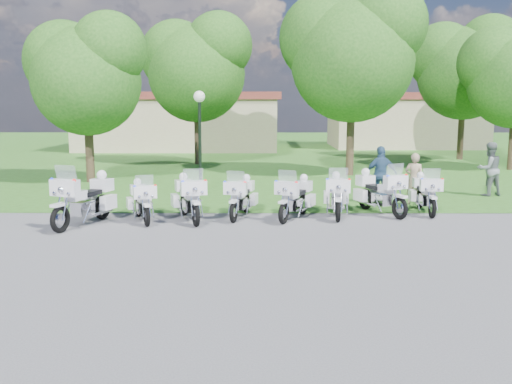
{
  "coord_description": "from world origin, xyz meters",
  "views": [
    {
      "loc": [
        -0.2,
        -14.26,
        3.38
      ],
      "look_at": [
        -0.29,
        1.2,
        0.95
      ],
      "focal_mm": 40.0,
      "sensor_mm": 36.0,
      "label": 1
    }
  ],
  "objects_px": {
    "motorcycle_1": "(141,200)",
    "motorcycle_6": "(379,192)",
    "motorcycle_7": "(425,193)",
    "bystander_a": "(414,179)",
    "motorcycle_3": "(241,196)",
    "motorcycle_4": "(296,197)",
    "motorcycle_2": "(189,197)",
    "lamp_post": "(200,115)",
    "bystander_c": "(381,175)",
    "motorcycle_0": "(85,199)",
    "bystander_b": "(489,169)",
    "motorcycle_5": "(337,195)"
  },
  "relations": [
    {
      "from": "bystander_b",
      "to": "motorcycle_6",
      "type": "bearing_deg",
      "value": 20.59
    },
    {
      "from": "lamp_post",
      "to": "bystander_c",
      "type": "height_order",
      "value": "lamp_post"
    },
    {
      "from": "bystander_b",
      "to": "bystander_c",
      "type": "xyz_separation_m",
      "value": [
        -4.26,
        -1.55,
        -0.01
      ]
    },
    {
      "from": "motorcycle_4",
      "to": "bystander_a",
      "type": "height_order",
      "value": "bystander_a"
    },
    {
      "from": "motorcycle_6",
      "to": "motorcycle_4",
      "type": "bearing_deg",
      "value": -8.57
    },
    {
      "from": "motorcycle_7",
      "to": "bystander_b",
      "type": "relative_size",
      "value": 1.11
    },
    {
      "from": "motorcycle_0",
      "to": "bystander_c",
      "type": "distance_m",
      "value": 9.61
    },
    {
      "from": "bystander_a",
      "to": "motorcycle_2",
      "type": "bearing_deg",
      "value": 44.25
    },
    {
      "from": "motorcycle_3",
      "to": "motorcycle_4",
      "type": "distance_m",
      "value": 1.62
    },
    {
      "from": "lamp_post",
      "to": "bystander_c",
      "type": "bearing_deg",
      "value": -25.5
    },
    {
      "from": "motorcycle_2",
      "to": "motorcycle_4",
      "type": "relative_size",
      "value": 1.09
    },
    {
      "from": "motorcycle_3",
      "to": "motorcycle_5",
      "type": "height_order",
      "value": "motorcycle_5"
    },
    {
      "from": "motorcycle_2",
      "to": "motorcycle_3",
      "type": "bearing_deg",
      "value": 178.93
    },
    {
      "from": "motorcycle_1",
      "to": "lamp_post",
      "type": "bearing_deg",
      "value": -120.94
    },
    {
      "from": "motorcycle_5",
      "to": "bystander_c",
      "type": "height_order",
      "value": "bystander_c"
    },
    {
      "from": "motorcycle_3",
      "to": "motorcycle_7",
      "type": "relative_size",
      "value": 0.99
    },
    {
      "from": "lamp_post",
      "to": "motorcycle_0",
      "type": "bearing_deg",
      "value": -111.27
    },
    {
      "from": "motorcycle_6",
      "to": "bystander_a",
      "type": "xyz_separation_m",
      "value": [
        1.48,
        1.55,
        0.18
      ]
    },
    {
      "from": "motorcycle_6",
      "to": "lamp_post",
      "type": "distance_m",
      "value": 8.03
    },
    {
      "from": "motorcycle_2",
      "to": "bystander_b",
      "type": "bearing_deg",
      "value": -175.65
    },
    {
      "from": "bystander_c",
      "to": "motorcycle_6",
      "type": "bearing_deg",
      "value": 66.79
    },
    {
      "from": "motorcycle_1",
      "to": "motorcycle_7",
      "type": "height_order",
      "value": "motorcycle_7"
    },
    {
      "from": "motorcycle_7",
      "to": "bystander_b",
      "type": "distance_m",
      "value": 4.53
    },
    {
      "from": "motorcycle_3",
      "to": "bystander_c",
      "type": "relative_size",
      "value": 1.11
    },
    {
      "from": "motorcycle_3",
      "to": "lamp_post",
      "type": "xyz_separation_m",
      "value": [
        -1.77,
        5.38,
        2.3
      ]
    },
    {
      "from": "motorcycle_2",
      "to": "motorcycle_3",
      "type": "height_order",
      "value": "motorcycle_2"
    },
    {
      "from": "motorcycle_5",
      "to": "motorcycle_7",
      "type": "distance_m",
      "value": 2.87
    },
    {
      "from": "motorcycle_1",
      "to": "motorcycle_3",
      "type": "bearing_deg",
      "value": 170.8
    },
    {
      "from": "motorcycle_7",
      "to": "lamp_post",
      "type": "height_order",
      "value": "lamp_post"
    },
    {
      "from": "bystander_a",
      "to": "bystander_c",
      "type": "distance_m",
      "value": 1.09
    },
    {
      "from": "motorcycle_4",
      "to": "bystander_b",
      "type": "bearing_deg",
      "value": -126.56
    },
    {
      "from": "motorcycle_1",
      "to": "bystander_c",
      "type": "xyz_separation_m",
      "value": [
        7.51,
        2.9,
        0.38
      ]
    },
    {
      "from": "motorcycle_7",
      "to": "bystander_a",
      "type": "bearing_deg",
      "value": -88.44
    },
    {
      "from": "bystander_a",
      "to": "bystander_c",
      "type": "bearing_deg",
      "value": 11.73
    },
    {
      "from": "motorcycle_2",
      "to": "motorcycle_6",
      "type": "height_order",
      "value": "motorcycle_6"
    },
    {
      "from": "motorcycle_5",
      "to": "motorcycle_7",
      "type": "xyz_separation_m",
      "value": [
        2.82,
        0.56,
        -0.04
      ]
    },
    {
      "from": "motorcycle_1",
      "to": "motorcycle_2",
      "type": "height_order",
      "value": "motorcycle_2"
    },
    {
      "from": "motorcycle_5",
      "to": "bystander_a",
      "type": "distance_m",
      "value": 3.43
    },
    {
      "from": "bystander_a",
      "to": "bystander_b",
      "type": "distance_m",
      "value": 3.67
    },
    {
      "from": "motorcycle_1",
      "to": "motorcycle_6",
      "type": "bearing_deg",
      "value": 168.38
    },
    {
      "from": "motorcycle_0",
      "to": "bystander_a",
      "type": "height_order",
      "value": "motorcycle_0"
    },
    {
      "from": "bystander_b",
      "to": "motorcycle_0",
      "type": "bearing_deg",
      "value": 5.86
    },
    {
      "from": "motorcycle_2",
      "to": "lamp_post",
      "type": "height_order",
      "value": "lamp_post"
    },
    {
      "from": "motorcycle_3",
      "to": "lamp_post",
      "type": "bearing_deg",
      "value": -59.71
    },
    {
      "from": "motorcycle_3",
      "to": "motorcycle_4",
      "type": "bearing_deg",
      "value": -175.17
    },
    {
      "from": "motorcycle_4",
      "to": "bystander_a",
      "type": "relative_size",
      "value": 1.21
    },
    {
      "from": "motorcycle_2",
      "to": "motorcycle_6",
      "type": "distance_m",
      "value": 5.83
    },
    {
      "from": "motorcycle_2",
      "to": "motorcycle_0",
      "type": "bearing_deg",
      "value": -4.65
    },
    {
      "from": "motorcycle_2",
      "to": "bystander_b",
      "type": "xyz_separation_m",
      "value": [
        10.42,
        4.35,
        0.32
      ]
    },
    {
      "from": "motorcycle_4",
      "to": "bystander_a",
      "type": "bearing_deg",
      "value": -126.62
    }
  ]
}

